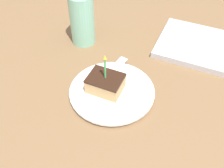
# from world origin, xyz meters

# --- Properties ---
(ground_plane) EXTENTS (2.40, 2.40, 0.04)m
(ground_plane) POSITION_xyz_m (0.00, 0.00, -0.02)
(ground_plane) COLOR brown
(ground_plane) RESTS_ON ground
(plate) EXTENTS (0.24, 0.24, 0.02)m
(plate) POSITION_xyz_m (-0.03, 0.02, 0.01)
(plate) COLOR white
(plate) RESTS_ON ground_plane
(cake_slice) EXTENTS (0.07, 0.09, 0.12)m
(cake_slice) POSITION_xyz_m (-0.03, 0.04, 0.04)
(cake_slice) COLOR tan
(cake_slice) RESTS_ON plate
(fork) EXTENTS (0.17, 0.04, 0.00)m
(fork) POSITION_xyz_m (0.04, 0.05, 0.02)
(fork) COLOR silver
(fork) RESTS_ON plate
(bottle) EXTENTS (0.08, 0.08, 0.23)m
(bottle) POSITION_xyz_m (0.16, 0.21, 0.09)
(bottle) COLOR #8CD1B2
(bottle) RESTS_ON ground_plane
(marble_board) EXTENTS (0.22, 0.23, 0.02)m
(marble_board) POSITION_xyz_m (0.28, -0.14, 0.01)
(marble_board) COLOR silver
(marble_board) RESTS_ON ground_plane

